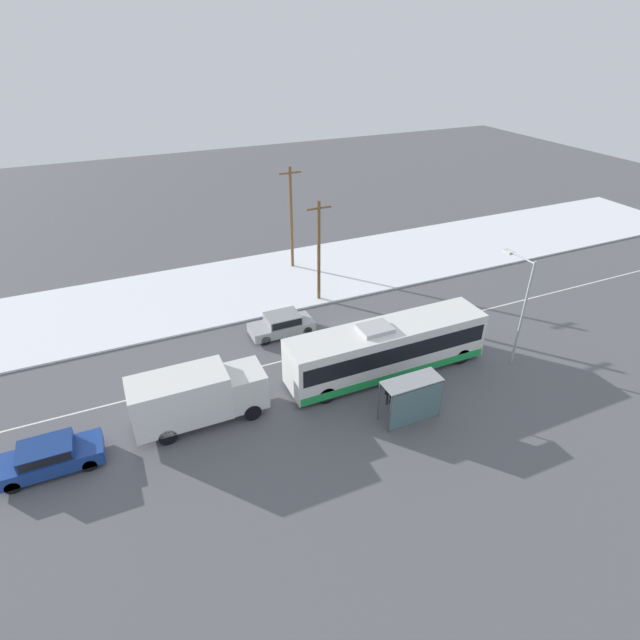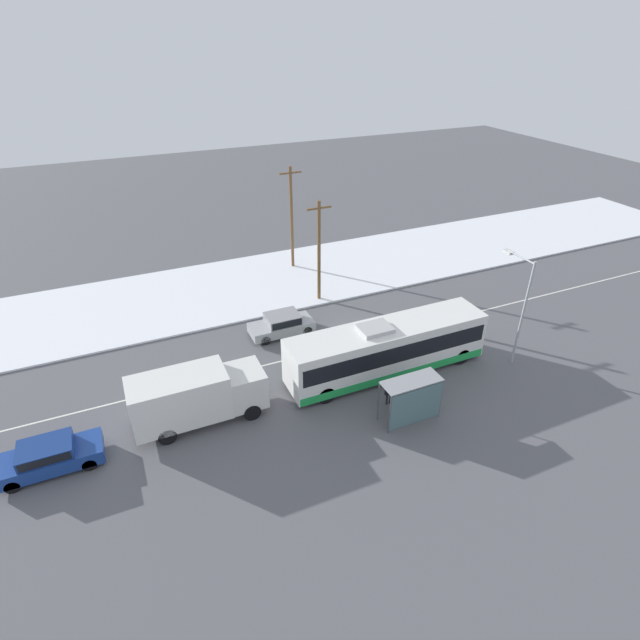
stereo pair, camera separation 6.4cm
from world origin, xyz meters
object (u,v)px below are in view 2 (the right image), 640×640
(city_bus, at_px, (387,348))
(parked_car_near_truck, at_px, (49,455))
(sedan_car, at_px, (282,323))
(box_truck, at_px, (196,395))
(pedestrian_at_stop, at_px, (389,390))
(bus_shelter, at_px, (414,395))
(utility_pole_snowlot, at_px, (292,217))
(streetlamp, at_px, (520,297))
(utility_pole_roadside, at_px, (319,250))

(city_bus, height_order, parked_car_near_truck, city_bus)
(city_bus, bearing_deg, sedan_car, 122.90)
(box_truck, bearing_deg, pedestrian_at_stop, -16.51)
(sedan_car, distance_m, bus_shelter, 11.06)
(parked_car_near_truck, bearing_deg, utility_pole_snowlot, 41.69)
(box_truck, height_order, bus_shelter, box_truck)
(pedestrian_at_stop, distance_m, streetlamp, 9.40)
(utility_pole_roadside, bearing_deg, city_bus, -90.07)
(sedan_car, xyz_separation_m, utility_pole_roadside, (4.10, 3.33, 3.13))
(pedestrian_at_stop, relative_size, utility_pole_snowlot, 0.19)
(city_bus, bearing_deg, utility_pole_snowlot, 88.78)
(streetlamp, bearing_deg, parked_car_near_truck, 176.51)
(sedan_car, relative_size, utility_pole_snowlot, 0.50)
(streetlamp, bearing_deg, utility_pole_roadside, 122.96)
(box_truck, distance_m, streetlamp, 18.62)
(sedan_car, height_order, bus_shelter, bus_shelter)
(streetlamp, bearing_deg, bus_shelter, -163.79)
(box_truck, xyz_separation_m, sedan_car, (6.79, 6.11, -0.85))
(city_bus, bearing_deg, bus_shelter, -103.09)
(city_bus, height_order, sedan_car, city_bus)
(parked_car_near_truck, xyz_separation_m, streetlamp, (25.14, -1.53, 3.42))
(box_truck, distance_m, pedestrian_at_stop, 9.97)
(box_truck, bearing_deg, streetlamp, -6.28)
(pedestrian_at_stop, bearing_deg, bus_shelter, -77.79)
(pedestrian_at_stop, relative_size, bus_shelter, 0.51)
(pedestrian_at_stop, bearing_deg, utility_pole_snowlot, 84.78)
(streetlamp, height_order, utility_pole_roadside, utility_pole_roadside)
(parked_car_near_truck, relative_size, utility_pole_snowlot, 0.53)
(utility_pole_snowlot, bearing_deg, utility_pole_roadside, -93.04)
(box_truck, height_order, sedan_car, box_truck)
(sedan_car, height_order, streetlamp, streetlamp)
(city_bus, xyz_separation_m, box_truck, (-10.88, 0.21, 0.03))
(box_truck, distance_m, parked_car_near_truck, 6.88)
(parked_car_near_truck, distance_m, utility_pole_roadside, 20.54)
(box_truck, xyz_separation_m, parked_car_near_truck, (-6.82, -0.48, -0.84))
(streetlamp, distance_m, utility_pole_roadside, 13.66)
(pedestrian_at_stop, height_order, utility_pole_roadside, utility_pole_roadside)
(bus_shelter, height_order, utility_pole_roadside, utility_pole_roadside)
(box_truck, bearing_deg, sedan_car, 41.98)
(box_truck, xyz_separation_m, utility_pole_snowlot, (11.22, 15.58, 2.72))
(streetlamp, bearing_deg, city_bus, 166.38)
(city_bus, xyz_separation_m, sedan_car, (-4.09, 6.32, -0.82))
(pedestrian_at_stop, height_order, bus_shelter, bus_shelter)
(utility_pole_snowlot, bearing_deg, sedan_car, -115.07)
(box_truck, height_order, parked_car_near_truck, box_truck)
(utility_pole_roadside, height_order, utility_pole_snowlot, utility_pole_snowlot)
(parked_car_near_truck, bearing_deg, pedestrian_at_stop, -8.15)
(city_bus, height_order, box_truck, city_bus)
(city_bus, relative_size, box_truck, 1.79)
(parked_car_near_truck, xyz_separation_m, pedestrian_at_stop, (16.36, -2.34, 0.17))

